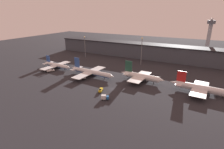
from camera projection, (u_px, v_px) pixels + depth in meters
The scene contains 12 objects.
ground at pixel (111, 89), 126.15m from camera, with size 600.00×600.00×0.00m, color #26262B.
terminal_building at pixel (151, 51), 205.65m from camera, with size 248.47×20.82×17.42m.
airplane_0 at pixel (57, 65), 171.55m from camera, with size 35.82×33.53×11.55m.
airplane_1 at pixel (91, 72), 150.66m from camera, with size 46.22×37.94×14.30m.
airplane_2 at pixel (141, 77), 139.04m from camera, with size 37.18×29.63×15.28m.
airplane_3 at pixel (202, 89), 117.34m from camera, with size 43.11×30.67×13.71m.
service_vehicle_0 at pixel (101, 90), 121.38m from camera, with size 3.86×6.14×2.68m.
service_vehicle_1 at pixel (51, 70), 162.03m from camera, with size 6.27×7.02×2.74m.
service_vehicle_2 at pixel (105, 97), 109.85m from camera, with size 5.21×4.20×3.25m.
lamp_post_0 at pixel (85, 44), 210.66m from camera, with size 1.80×1.80×25.33m.
lamp_post_1 at pixel (142, 48), 178.38m from camera, with size 1.80×1.80×28.58m.
control_tower at pixel (209, 35), 211.77m from camera, with size 9.00×9.00×46.03m.
Camera 1 is at (54.49, -101.57, 52.32)m, focal length 28.00 mm.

